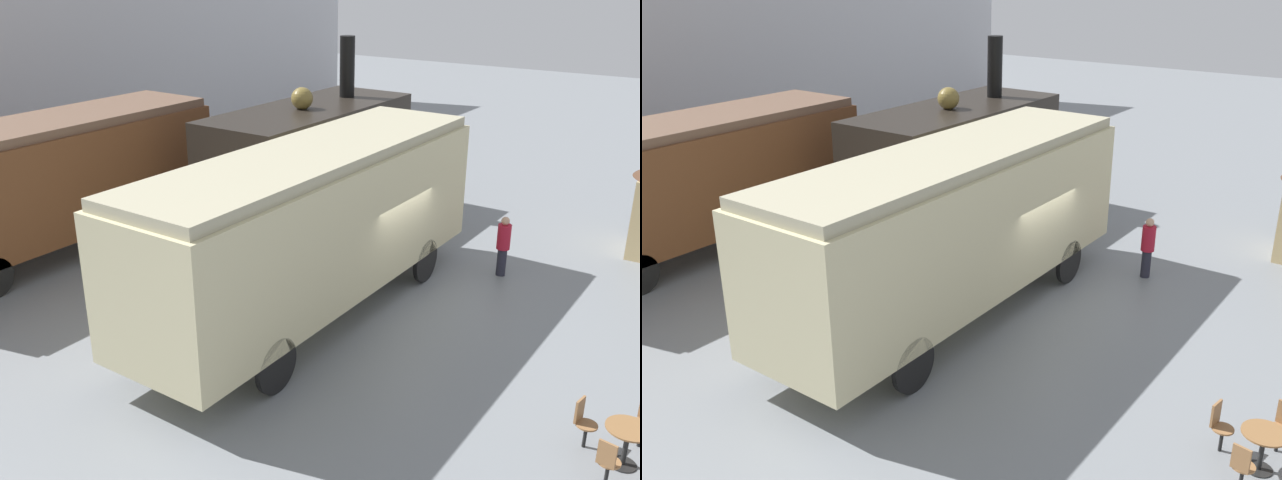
% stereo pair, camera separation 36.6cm
% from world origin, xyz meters
% --- Properties ---
extents(ground_plane, '(80.00, 80.00, 0.00)m').
position_xyz_m(ground_plane, '(0.00, 0.00, 0.00)').
color(ground_plane, gray).
extents(passenger_coach_wooden, '(9.59, 2.76, 3.70)m').
position_xyz_m(passenger_coach_wooden, '(-2.66, 8.88, 2.17)').
color(passenger_coach_wooden, brown).
rests_on(passenger_coach_wooden, ground_plane).
extents(steam_locomotive, '(7.37, 2.82, 5.47)m').
position_xyz_m(steam_locomotive, '(3.16, 4.44, 2.25)').
color(steam_locomotive, black).
rests_on(steam_locomotive, ground_plane).
extents(passenger_coach_vintage, '(10.16, 2.73, 3.88)m').
position_xyz_m(passenger_coach_vintage, '(-1.79, 0.82, 2.28)').
color(passenger_coach_vintage, beige).
rests_on(passenger_coach_vintage, ground_plane).
extents(cafe_table_near, '(0.72, 0.72, 0.71)m').
position_xyz_m(cafe_table_near, '(-3.32, -6.37, 0.52)').
color(cafe_table_near, black).
rests_on(cafe_table_near, ground_plane).
extents(cafe_chair_0, '(0.36, 0.37, 0.87)m').
position_xyz_m(cafe_chair_0, '(-3.20, -5.65, 0.51)').
color(cafe_chair_0, black).
rests_on(cafe_chair_0, ground_plane).
extents(cafe_chair_1, '(0.37, 0.36, 0.87)m').
position_xyz_m(cafe_chair_1, '(-4.04, -6.26, 0.51)').
color(cafe_chair_1, black).
rests_on(cafe_chair_1, ground_plane).
extents(visitor_person, '(0.34, 0.34, 1.59)m').
position_xyz_m(visitor_person, '(2.72, -1.93, 0.86)').
color(visitor_person, '#262633').
rests_on(visitor_person, ground_plane).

